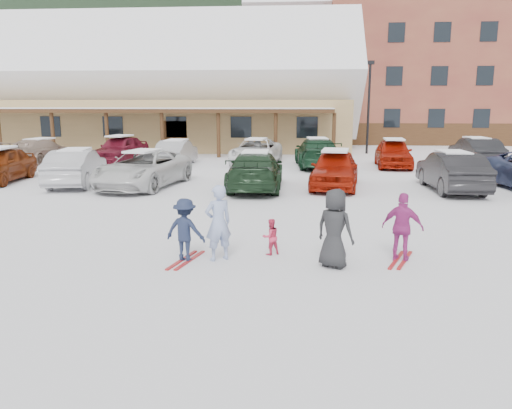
# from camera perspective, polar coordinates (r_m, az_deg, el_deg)

# --- Properties ---
(ground) EXTENTS (160.00, 160.00, 0.00)m
(ground) POSITION_cam_1_polar(r_m,az_deg,el_deg) (11.11, -1.95, -6.06)
(ground) COLOR white
(ground) RESTS_ON ground
(forested_hillside) EXTENTS (300.00, 70.00, 38.00)m
(forested_hillside) POSITION_cam_1_polar(r_m,az_deg,el_deg) (96.82, 3.90, 20.73)
(forested_hillside) COLOR black
(forested_hillside) RESTS_ON ground
(day_lodge) EXTENTS (29.12, 12.50, 10.38)m
(day_lodge) POSITION_cam_1_polar(r_m,az_deg,el_deg) (39.82, -10.65, 12.12)
(day_lodge) COLOR tan
(day_lodge) RESTS_ON ground
(alpine_hotel) EXTENTS (31.48, 14.01, 21.48)m
(alpine_hotel) POSITION_cam_1_polar(r_m,az_deg,el_deg) (50.54, 20.29, 16.77)
(alpine_hotel) COLOR brown
(alpine_hotel) RESTS_ON ground
(lamp_post) EXTENTS (0.50, 0.25, 6.14)m
(lamp_post) POSITION_cam_1_polar(r_m,az_deg,el_deg) (34.96, 12.76, 11.38)
(lamp_post) COLOR black
(lamp_post) RESTS_ON ground
(conifer_2) EXTENTS (5.28, 5.28, 12.24)m
(conifer_2) POSITION_cam_1_polar(r_m,az_deg,el_deg) (61.19, -27.04, 13.50)
(conifer_2) COLOR black
(conifer_2) RESTS_ON ground
(conifer_3) EXTENTS (3.96, 3.96, 9.18)m
(conifer_3) POSITION_cam_1_polar(r_m,az_deg,el_deg) (54.77, 9.71, 13.14)
(conifer_3) COLOR black
(conifer_3) RESTS_ON ground
(adult_skier) EXTENTS (0.72, 0.66, 1.66)m
(adult_skier) POSITION_cam_1_polar(r_m,az_deg,el_deg) (10.75, -4.34, -2.10)
(adult_skier) COLOR #93A4D1
(adult_skier) RESTS_ON ground
(toddler_red) EXTENTS (0.50, 0.47, 0.82)m
(toddler_red) POSITION_cam_1_polar(r_m,az_deg,el_deg) (11.22, 1.69, -3.70)
(toddler_red) COLOR #D53054
(toddler_red) RESTS_ON ground
(child_navy) EXTENTS (0.98, 0.71, 1.37)m
(child_navy) POSITION_cam_1_polar(r_m,az_deg,el_deg) (10.80, -8.10, -2.90)
(child_navy) COLOR #19223B
(child_navy) RESTS_ON ground
(skis_child_navy) EXTENTS (0.53, 1.41, 0.03)m
(skis_child_navy) POSITION_cam_1_polar(r_m,az_deg,el_deg) (10.98, -8.00, -6.30)
(skis_child_navy) COLOR maroon
(skis_child_navy) RESTS_ON ground
(child_magenta) EXTENTS (0.95, 0.67, 1.49)m
(child_magenta) POSITION_cam_1_polar(r_m,az_deg,el_deg) (11.13, 16.41, -2.51)
(child_magenta) COLOR #A72D7E
(child_magenta) RESTS_ON ground
(skis_child_magenta) EXTENTS (0.72, 1.37, 0.03)m
(skis_child_magenta) POSITION_cam_1_polar(r_m,az_deg,el_deg) (11.32, 16.20, -6.11)
(skis_child_magenta) COLOR maroon
(skis_child_magenta) RESTS_ON ground
(bystander_dark) EXTENTS (0.96, 0.88, 1.65)m
(bystander_dark) POSITION_cam_1_polar(r_m,az_deg,el_deg) (10.39, 8.98, -2.71)
(bystander_dark) COLOR #252527
(bystander_dark) RESTS_ON ground
(parked_car_0) EXTENTS (2.16, 4.53, 1.50)m
(parked_car_0) POSITION_cam_1_polar(r_m,az_deg,el_deg) (24.32, -27.25, 4.05)
(parked_car_0) COLOR maroon
(parked_car_0) RESTS_ON ground
(parked_car_1) EXTENTS (2.27, 4.72, 1.49)m
(parked_car_1) POSITION_cam_1_polar(r_m,az_deg,el_deg) (22.11, -19.87, 4.02)
(parked_car_1) COLOR #AEAEB3
(parked_car_1) RESTS_ON ground
(parked_car_2) EXTENTS (3.30, 5.67, 1.48)m
(parked_car_2) POSITION_cam_1_polar(r_m,az_deg,el_deg) (20.83, -12.76, 3.99)
(parked_car_2) COLOR silver
(parked_car_2) RESTS_ON ground
(parked_car_3) EXTENTS (2.12, 5.14, 1.49)m
(parked_car_3) POSITION_cam_1_polar(r_m,az_deg,el_deg) (19.80, -0.05, 3.91)
(parked_car_3) COLOR #1A311D
(parked_car_3) RESTS_ON ground
(parked_car_4) EXTENTS (2.41, 4.68, 1.52)m
(parked_car_4) POSITION_cam_1_polar(r_m,az_deg,el_deg) (20.40, 8.99, 4.04)
(parked_car_4) COLOR #A01908
(parked_car_4) RESTS_ON ground
(parked_car_5) EXTENTS (1.69, 4.66, 1.53)m
(parked_car_5) POSITION_cam_1_polar(r_m,az_deg,el_deg) (20.83, 21.46, 3.54)
(parked_car_5) COLOR black
(parked_car_5) RESTS_ON ground
(parked_car_7) EXTENTS (2.55, 5.03, 1.40)m
(parked_car_7) POSITION_cam_1_polar(r_m,az_deg,el_deg) (31.09, -23.42, 5.63)
(parked_car_7) COLOR gray
(parked_car_7) RESTS_ON ground
(parked_car_8) EXTENTS (2.52, 4.78, 1.55)m
(parked_car_8) POSITION_cam_1_polar(r_m,az_deg,el_deg) (29.91, -15.26, 6.12)
(parked_car_8) COLOR maroon
(parked_car_8) RESTS_ON ground
(parked_car_9) EXTENTS (1.58, 4.27, 1.40)m
(parked_car_9) POSITION_cam_1_polar(r_m,az_deg,el_deg) (27.96, -9.06, 5.87)
(parked_car_9) COLOR #A1A2A6
(parked_car_9) RESTS_ON ground
(parked_car_10) EXTENTS (2.92, 5.36, 1.43)m
(parked_car_10) POSITION_cam_1_polar(r_m,az_deg,el_deg) (28.11, 0.03, 6.08)
(parked_car_10) COLOR white
(parked_car_10) RESTS_ON ground
(parked_car_11) EXTENTS (2.49, 5.45, 1.55)m
(parked_car_11) POSITION_cam_1_polar(r_m,az_deg,el_deg) (26.99, 6.99, 5.90)
(parked_car_11) COLOR #143520
(parked_car_11) RESTS_ON ground
(parked_car_12) EXTENTS (2.15, 4.55, 1.51)m
(parked_car_12) POSITION_cam_1_polar(r_m,az_deg,el_deg) (27.79, 15.42, 5.69)
(parked_car_12) COLOR #A61807
(parked_car_12) RESTS_ON ground
(parked_car_13) EXTENTS (1.68, 4.73, 1.56)m
(parked_car_13) POSITION_cam_1_polar(r_m,az_deg,el_deg) (29.54, 23.78, 5.50)
(parked_car_13) COLOR black
(parked_car_13) RESTS_ON ground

